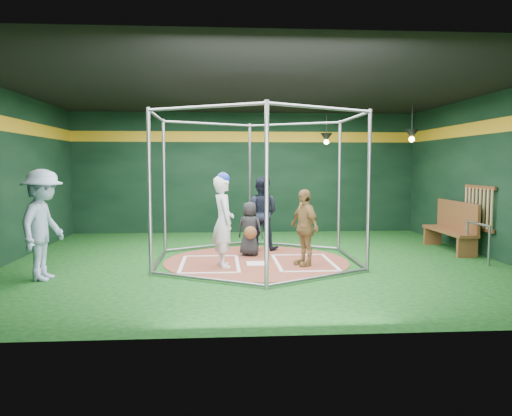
{
  "coord_description": "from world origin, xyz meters",
  "views": [
    {
      "loc": [
        -0.72,
        -10.14,
        2.0
      ],
      "look_at": [
        0.0,
        0.1,
        1.1
      ],
      "focal_mm": 35.0,
      "sensor_mm": 36.0,
      "label": 1
    }
  ],
  "objects": [
    {
      "name": "pendant_lamp_near",
      "position": [
        2.2,
        3.6,
        2.74
      ],
      "size": [
        0.34,
        0.34,
        0.9
      ],
      "color": "black",
      "rests_on": "room_shell"
    },
    {
      "name": "batting_cage",
      "position": [
        -0.0,
        -0.0,
        1.5
      ],
      "size": [
        4.05,
        4.67,
        3.0
      ],
      "color": "gray",
      "rests_on": "ground"
    },
    {
      "name": "pendant_lamp_far",
      "position": [
        4.0,
        2.0,
        2.74
      ],
      "size": [
        0.34,
        0.34,
        0.9
      ],
      "color": "black",
      "rests_on": "room_shell"
    },
    {
      "name": "batter_box_right",
      "position": [
        0.95,
        -0.25,
        0.02
      ],
      "size": [
        1.17,
        1.77,
        0.01
      ],
      "color": "white",
      "rests_on": "clay_disc"
    },
    {
      "name": "home_plate",
      "position": [
        0.0,
        -0.3,
        0.02
      ],
      "size": [
        0.43,
        0.43,
        0.01
      ],
      "primitive_type": "cube",
      "color": "white",
      "rests_on": "clay_disc"
    },
    {
      "name": "clay_disc",
      "position": [
        0.0,
        0.0,
        0.01
      ],
      "size": [
        3.8,
        3.8,
        0.01
      ],
      "primitive_type": "cylinder",
      "color": "brown",
      "rests_on": "ground"
    },
    {
      "name": "catcher_figure",
      "position": [
        -0.1,
        0.61,
        0.6
      ],
      "size": [
        0.68,
        0.68,
        1.18
      ],
      "color": "black",
      "rests_on": "clay_disc"
    },
    {
      "name": "batter_figure",
      "position": [
        -0.68,
        -0.53,
        0.92
      ],
      "size": [
        0.55,
        0.72,
        1.84
      ],
      "color": "silver",
      "rests_on": "clay_disc"
    },
    {
      "name": "bat_rack",
      "position": [
        4.93,
        0.4,
        1.05
      ],
      "size": [
        0.07,
        1.25,
        0.98
      ],
      "color": "brown",
      "rests_on": "room_shell"
    },
    {
      "name": "steel_railing",
      "position": [
        4.55,
        -0.32,
        0.54
      ],
      "size": [
        0.05,
        0.94,
        0.81
      ],
      "color": "gray",
      "rests_on": "ground"
    },
    {
      "name": "bystander_blue",
      "position": [
        -3.78,
        -1.38,
        0.96
      ],
      "size": [
        0.85,
        1.31,
        1.92
      ],
      "primitive_type": "imported",
      "rotation": [
        0.0,
        0.0,
        1.46
      ],
      "color": "#93ABC3",
      "rests_on": "ground"
    },
    {
      "name": "batter_box_left",
      "position": [
        -0.95,
        -0.25,
        0.02
      ],
      "size": [
        1.17,
        1.77,
        0.01
      ],
      "color": "white",
      "rests_on": "clay_disc"
    },
    {
      "name": "visitor_leopard",
      "position": [
        0.91,
        -0.5,
        0.77
      ],
      "size": [
        0.69,
        0.96,
        1.51
      ],
      "primitive_type": "imported",
      "rotation": [
        0.0,
        0.0,
        -1.17
      ],
      "color": "tan",
      "rests_on": "clay_disc"
    },
    {
      "name": "room_shell",
      "position": [
        0.0,
        0.01,
        1.75
      ],
      "size": [
        10.1,
        9.1,
        3.53
      ],
      "color": "#0D390F",
      "rests_on": "ground"
    },
    {
      "name": "dugout_bench",
      "position": [
        4.64,
        0.98,
        0.59
      ],
      "size": [
        0.46,
        1.97,
        1.15
      ],
      "color": "brown",
      "rests_on": "ground"
    },
    {
      "name": "umpire",
      "position": [
        0.22,
        1.41,
        0.86
      ],
      "size": [
        0.99,
        0.88,
        1.7
      ],
      "primitive_type": "imported",
      "rotation": [
        0.0,
        0.0,
        2.81
      ],
      "color": "black",
      "rests_on": "clay_disc"
    }
  ]
}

